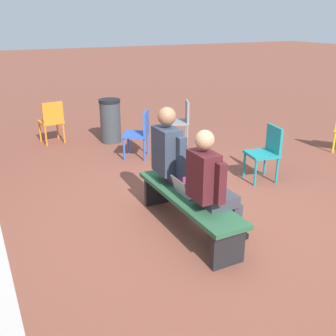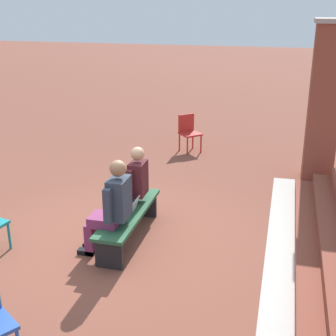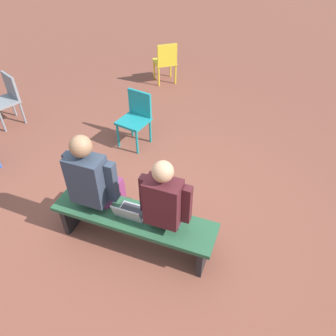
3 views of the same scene
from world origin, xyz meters
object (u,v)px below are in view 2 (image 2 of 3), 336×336
bench (129,217)px  plastic_chair_far_left (189,130)px  laptop (129,209)px  person_student (132,185)px  person_adult (112,206)px

bench → plastic_chair_far_left: bearing=-179.4°
bench → laptop: bearing=28.8°
person_student → person_adult: size_ratio=0.95×
person_adult → laptop: 0.50m
person_student → laptop: person_student is taller
person_adult → plastic_chair_far_left: person_adult is taller
bench → laptop: laptop is taller
laptop → plastic_chair_far_left: plastic_chair_far_left is taller
person_student → laptop: (0.38, 0.08, -0.20)m
bench → person_student: 0.51m
laptop → bench: bearing=-151.2°
laptop → plastic_chair_far_left: bearing=-179.2°
person_adult → laptop: bearing=169.5°
bench → person_adult: bearing=-8.6°
bench → laptop: (0.02, 0.01, 0.15)m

